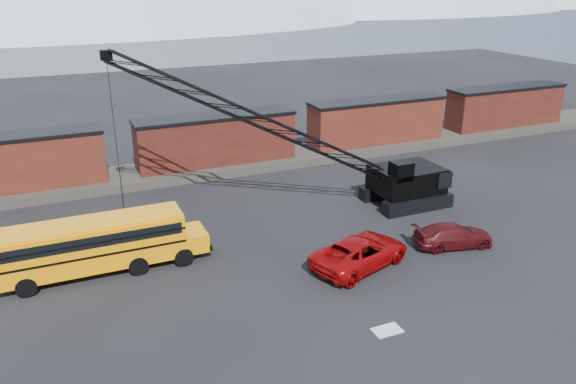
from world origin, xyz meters
The scene contains 11 objects.
ground centered at (0.00, 0.00, 0.00)m, with size 160.00×160.00×0.00m, color black.
gravel_berm centered at (0.00, 22.00, 0.35)m, with size 120.00×5.00×0.70m, color #423D36.
boxcar_west_near centered at (-16.00, 22.00, 2.76)m, with size 13.70×3.10×4.17m.
boxcar_mid centered at (0.00, 22.00, 2.76)m, with size 13.70×3.10×4.17m.
boxcar_east_near centered at (16.00, 22.00, 2.76)m, with size 13.70×3.10×4.17m.
boxcar_east_far centered at (32.00, 22.00, 2.76)m, with size 13.70×3.10×4.17m.
snow_patch centered at (0.50, -4.00, 0.01)m, with size 1.40×0.90×0.02m, color silver.
school_bus centered at (-11.28, 7.36, 1.79)m, with size 11.65×2.65×3.19m.
red_pickup centered at (2.55, 2.08, 0.88)m, with size 2.93×6.36×1.77m, color #960708.
maroon_suv centered at (9.17, 1.98, 0.72)m, with size 2.03×4.98×1.45m, color #430C0F.
crawler_crane centered at (0.24, 10.98, 6.68)m, with size 22.97×6.29×11.89m.
Camera 1 is at (-12.90, -22.78, 15.90)m, focal length 35.00 mm.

